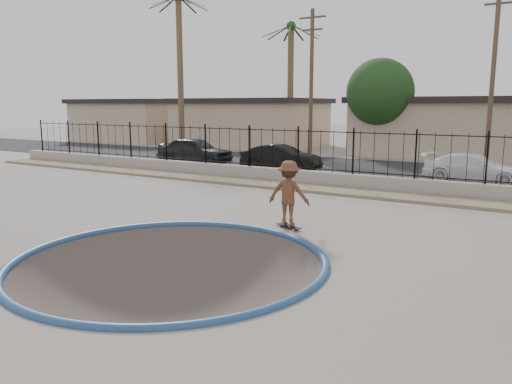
{
  "coord_description": "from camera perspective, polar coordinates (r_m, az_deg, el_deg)",
  "views": [
    {
      "loc": [
        7.12,
        -9.09,
        3.43
      ],
      "look_at": [
        0.4,
        2.0,
        1.14
      ],
      "focal_mm": 35.0,
      "sensor_mm": 36.0,
      "label": 1
    }
  ],
  "objects": [
    {
      "name": "house_west_far",
      "position": [
        50.02,
        -13.52,
        8.05
      ],
      "size": [
        10.6,
        8.6,
        3.9
      ],
      "color": "tan",
      "rests_on": "ground"
    },
    {
      "name": "car_c",
      "position": [
        23.9,
        23.67,
        2.5
      ],
      "size": [
        4.39,
        1.99,
        1.25
      ],
      "primitive_type": "imported",
      "rotation": [
        0.0,
        0.0,
        1.51
      ],
      "color": "white",
      "rests_on": "street"
    },
    {
      "name": "house_west",
      "position": [
        41.93,
        -0.64,
        8.0
      ],
      "size": [
        11.6,
        8.6,
        3.9
      ],
      "color": "tan",
      "rests_on": "ground"
    },
    {
      "name": "bowl_pit",
      "position": [
        11.31,
        -9.74,
        -7.8
      ],
      "size": [
        6.84,
        6.84,
        1.8
      ],
      "primitive_type": null,
      "color": "#483D37",
      "rests_on": "ground"
    },
    {
      "name": "house_center",
      "position": [
        36.32,
        20.06,
        7.1
      ],
      "size": [
        10.6,
        8.6,
        3.9
      ],
      "color": "tan",
      "rests_on": "ground"
    },
    {
      "name": "utility_pole_left",
      "position": [
        31.03,
        6.33,
        12.29
      ],
      "size": [
        1.7,
        0.24,
        9.0
      ],
      "color": "#473323",
      "rests_on": "ground"
    },
    {
      "name": "car_a",
      "position": [
        29.11,
        -7.01,
        4.74
      ],
      "size": [
        4.6,
        2.07,
        1.53
      ],
      "primitive_type": "imported",
      "rotation": [
        0.0,
        0.0,
        1.63
      ],
      "color": "black",
      "rests_on": "street"
    },
    {
      "name": "palm_mid",
      "position": [
        37.4,
        3.99,
        14.97
      ],
      "size": [
        2.3,
        2.3,
        9.3
      ],
      "color": "brown",
      "rests_on": "ground"
    },
    {
      "name": "skater",
      "position": [
        13.85,
        3.77,
        -0.53
      ],
      "size": [
        1.26,
        0.86,
        1.81
      ],
      "primitive_type": "imported",
      "rotation": [
        0.0,
        0.0,
        3.31
      ],
      "color": "brown",
      "rests_on": "ground"
    },
    {
      "name": "ground",
      "position": [
        22.72,
        12.32,
        -1.74
      ],
      "size": [
        120.0,
        120.0,
        2.2
      ],
      "primitive_type": "cube",
      "color": "slate",
      "rests_on": "ground"
    },
    {
      "name": "street_tree_left",
      "position": [
        33.66,
        13.98,
        11.0
      ],
      "size": [
        4.32,
        4.32,
        6.36
      ],
      "color": "#473323",
      "rests_on": "ground"
    },
    {
      "name": "fence",
      "position": [
        20.75,
        11.05,
        4.48
      ],
      "size": [
        40.0,
        0.04,
        1.8
      ],
      "color": "black",
      "rests_on": "retaining_wall"
    },
    {
      "name": "rock_strip",
      "position": [
        19.92,
        9.81,
        0.09
      ],
      "size": [
        42.0,
        1.6,
        0.11
      ],
      "primitive_type": "cube",
      "color": "#937B60",
      "rests_on": "ground"
    },
    {
      "name": "street",
      "position": [
        27.26,
        15.85,
        2.43
      ],
      "size": [
        90.0,
        8.0,
        0.04
      ],
      "primitive_type": "cube",
      "color": "black",
      "rests_on": "ground"
    },
    {
      "name": "utility_pole_mid",
      "position": [
        28.3,
        25.46,
        12.14
      ],
      "size": [
        1.7,
        0.24,
        9.5
      ],
      "color": "#473323",
      "rests_on": "ground"
    },
    {
      "name": "retaining_wall",
      "position": [
        20.89,
        10.94,
        1.2
      ],
      "size": [
        42.0,
        0.45,
        0.6
      ],
      "primitive_type": "cube",
      "color": "gray",
      "rests_on": "ground"
    },
    {
      "name": "skateboard",
      "position": [
        14.03,
        3.73,
        -3.92
      ],
      "size": [
        0.88,
        0.51,
        0.07
      ],
      "rotation": [
        0.0,
        0.0,
        -0.37
      ],
      "color": "black",
      "rests_on": "ground"
    },
    {
      "name": "car_b",
      "position": [
        25.7,
        2.86,
        3.91
      ],
      "size": [
        4.18,
        1.7,
        1.35
      ],
      "primitive_type": "imported",
      "rotation": [
        0.0,
        0.0,
        1.64
      ],
      "color": "black",
      "rests_on": "street"
    },
    {
      "name": "palm_left",
      "position": [
        38.06,
        -8.75,
        16.71
      ],
      "size": [
        2.3,
        2.3,
        11.3
      ],
      "color": "brown",
      "rests_on": "ground"
    },
    {
      "name": "coping_ring",
      "position": [
        11.31,
        -9.74,
        -7.8
      ],
      "size": [
        7.04,
        7.04,
        0.2
      ],
      "primitive_type": "torus",
      "color": "navy",
      "rests_on": "ground"
    }
  ]
}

